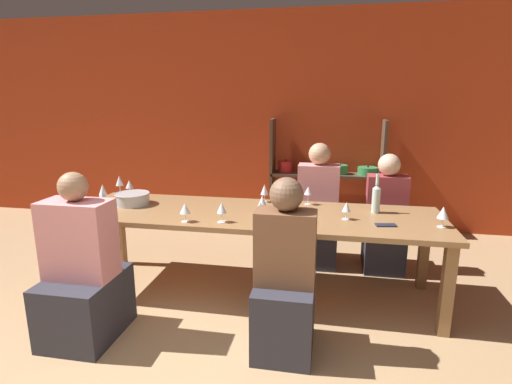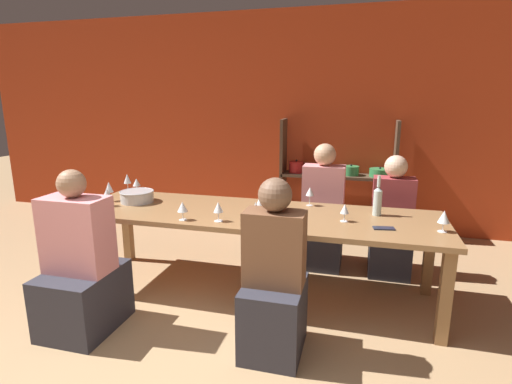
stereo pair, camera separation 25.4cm
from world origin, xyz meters
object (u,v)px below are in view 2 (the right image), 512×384
Objects in this scene: mixing_bowl at (137,196)px; wine_glass_white_a at (137,183)px; dining_table at (253,220)px; person_far_b at (322,221)px; wine_glass_red_d at (218,208)px; person_near_b at (274,290)px; wine_glass_white_b at (183,207)px; person_far_a at (391,230)px; wine_glass_white_d at (127,179)px; cell_phone at (384,228)px; wine_glass_white_c at (260,202)px; wine_bottle_green at (378,200)px; wine_glass_empty_b at (109,187)px; person_near_a at (81,274)px; wine_glass_empty_a at (107,193)px; wine_glass_empty_c at (345,209)px; wine_glass_empty_d at (267,190)px; shelf_unit at (337,194)px; wine_glass_red_a at (310,192)px; wine_glass_red_c at (444,217)px; wine_glass_red_b at (256,209)px.

wine_glass_white_a is (-0.18, 0.30, 0.05)m from mixing_bowl.
dining_table is 2.49× the size of person_far_b.
person_near_b reaches higher than wine_glass_red_d.
wine_glass_white_b is 1.99m from person_far_a.
wine_glass_white_d is 2.50m from cell_phone.
wine_bottle_green is at bearing 16.90° from wine_glass_white_c.
person_far_a is at bearing 33.16° from dining_table.
wine_glass_empty_b is 1.45m from wine_glass_white_c.
person_far_a reaches higher than cell_phone.
dining_table is 2.58× the size of person_near_a.
person_near_a reaches higher than wine_glass_empty_a.
wine_glass_empty_c is (0.74, -0.06, 0.17)m from dining_table.
wine_glass_empty_b is at bearing 22.43° from person_far_b.
wine_glass_empty_d is at bearing 19.57° from person_far_a.
cell_phone is at bearing 119.01° from person_far_b.
wine_glass_white_d reaches higher than wine_glass_empty_d.
wine_bottle_green is 1.19m from person_near_b.
dining_table is at bearing -107.38° from shelf_unit.
wine_glass_red_d is 0.80m from person_near_b.
wine_bottle_green is at bearing 44.21° from wine_glass_empty_c.
person_far_a is (2.19, 1.59, -0.00)m from person_near_a.
mixing_bowl is 0.45m from wine_glass_white_d.
person_far_a is (1.15, 0.75, -0.23)m from dining_table.
person_far_b reaches higher than wine_glass_empty_d.
person_near_b is (1.63, -0.61, -0.40)m from wine_glass_empty_a.
wine_glass_white_a is 0.12m from wine_glass_white_d.
wine_glass_white_a is at bearing 9.24° from person_far_a.
person_near_a is at bearing -141.37° from wine_glass_red_a.
person_far_b reaches higher than wine_glass_empty_c.
wine_glass_empty_c is 0.69m from wine_glass_red_c.
wine_glass_empty_a is 0.53m from wine_glass_white_d.
wine_bottle_green is at bearing 55.25° from person_near_b.
wine_glass_empty_a is 0.13× the size of person_near_a.
wine_glass_white_c is (-0.03, 0.24, -0.01)m from wine_glass_red_b.
wine_glass_empty_a is 0.17m from wine_glass_empty_b.
person_near_b is at bearing -23.89° from wine_glass_empty_b.
wine_glass_red_d is at bearing 57.66° from person_far_b.
wine_glass_red_c is (2.79, -0.14, -0.02)m from wine_glass_empty_b.
person_near_a is (0.06, -0.89, -0.36)m from mixing_bowl.
wine_glass_empty_a is 0.84× the size of wine_glass_white_d.
wine_glass_white_b is (0.90, -0.36, -0.03)m from wine_glass_empty_b.
person_far_a is at bearing 177.14° from person_far_b.
wine_glass_red_d is 0.89× the size of wine_glass_white_c.
wine_bottle_green is at bearing -10.43° from wine_glass_empty_d.
wine_bottle_green is 2.33× the size of wine_glass_empty_c.
wine_glass_red_c is 1.62m from wine_glass_red_d.
wine_glass_red_b is at bearing -171.14° from wine_glass_red_c.
wine_bottle_green is at bearing 128.70° from person_far_b.
wine_glass_empty_d is at bearing 14.84° from mixing_bowl.
person_far_a is at bearing 35.92° from person_near_a.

